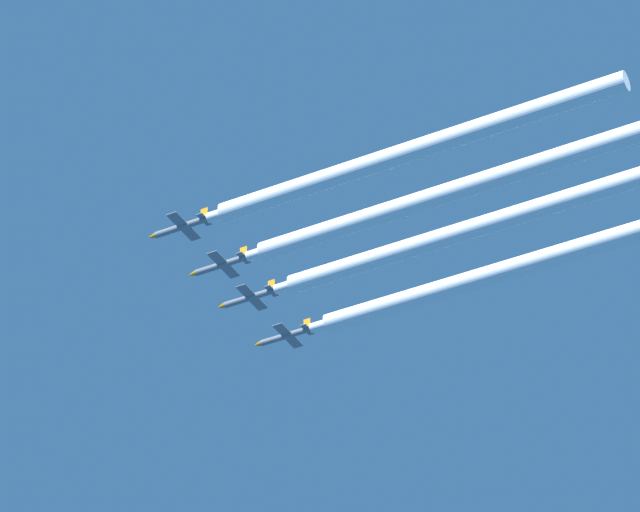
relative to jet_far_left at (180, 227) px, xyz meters
name	(u,v)px	position (x,y,z in m)	size (l,w,h in m)	color
jet_far_left	(180,227)	(0.00, 0.00, 0.00)	(8.18, 11.91, 2.86)	slate
jet_inner_left	(220,265)	(12.42, -0.38, -0.02)	(8.18, 11.91, 2.86)	slate
jet_center	(248,298)	(23.33, 0.29, 0.15)	(8.18, 11.91, 2.86)	slate
jet_inner_right	(284,336)	(35.99, 0.10, -0.43)	(8.18, 11.91, 2.86)	slate
smoke_trail_far_left	(408,152)	(0.00, -42.14, -0.03)	(3.33, 73.42, 3.33)	white
smoke_trail_inner_left	(446,193)	(12.42, -42.93, -0.05)	(3.33, 74.24, 3.33)	white
smoke_trail_center	(496,222)	(23.33, -46.85, 0.12)	(3.33, 83.43, 3.33)	white
smoke_trail_inner_right	(533,262)	(35.99, -48.07, -0.46)	(3.33, 85.50, 3.33)	white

